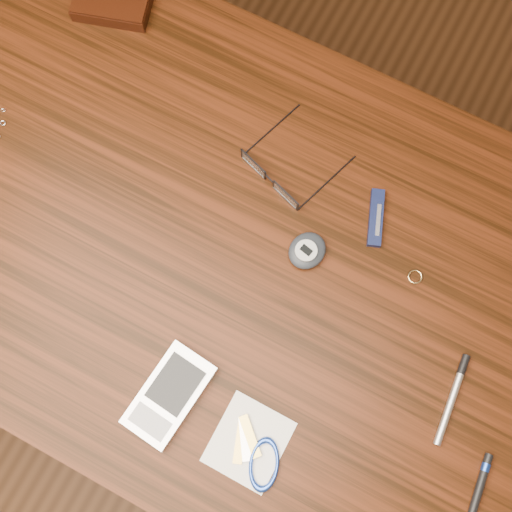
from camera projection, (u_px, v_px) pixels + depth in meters
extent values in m
plane|color=#472814|center=(237.00, 325.00, 1.62)|extent=(3.80, 3.80, 0.00)
cube|color=#331408|center=(223.00, 249.00, 0.91)|extent=(1.00, 0.70, 0.03)
cylinder|color=#4C2814|center=(115.00, 84.00, 1.40)|extent=(0.05, 0.05, 0.71)
cylinder|color=#4C2814|center=(499.00, 271.00, 1.29)|extent=(0.05, 0.05, 0.71)
cube|color=black|center=(254.00, 164.00, 0.91)|extent=(0.05, 0.02, 0.03)
cube|color=white|center=(254.00, 164.00, 0.91)|extent=(0.04, 0.02, 0.02)
cylinder|color=black|center=(271.00, 130.00, 0.94)|extent=(0.04, 0.11, 0.00)
cube|color=black|center=(286.00, 195.00, 0.90)|extent=(0.05, 0.02, 0.03)
cube|color=white|center=(286.00, 195.00, 0.90)|extent=(0.04, 0.02, 0.02)
cylinder|color=black|center=(327.00, 183.00, 0.92)|extent=(0.04, 0.11, 0.00)
cube|color=black|center=(270.00, 179.00, 0.90)|extent=(0.02, 0.01, 0.00)
torus|color=tan|center=(415.00, 277.00, 0.88)|extent=(0.03, 0.03, 0.00)
torus|color=silver|center=(3.00, 123.00, 0.94)|extent=(0.01, 0.01, 0.00)
torus|color=silver|center=(3.00, 110.00, 0.95)|extent=(0.01, 0.01, 0.01)
cube|color=silver|center=(169.00, 395.00, 0.84)|extent=(0.08, 0.13, 0.02)
cube|color=black|center=(175.00, 384.00, 0.83)|extent=(0.06, 0.07, 0.00)
cube|color=gray|center=(150.00, 422.00, 0.82)|extent=(0.05, 0.03, 0.00)
ellipsoid|color=#21252D|center=(307.00, 251.00, 0.88)|extent=(0.06, 0.07, 0.02)
cylinder|color=#9EA3A7|center=(306.00, 251.00, 0.87)|extent=(0.03, 0.03, 0.00)
cube|color=black|center=(306.00, 250.00, 0.87)|extent=(0.02, 0.01, 0.00)
cube|color=white|center=(249.00, 442.00, 0.83)|extent=(0.09, 0.10, 0.00)
torus|color=#2146B9|center=(264.00, 464.00, 0.82)|extent=(0.07, 0.07, 0.01)
cube|color=olive|center=(240.00, 442.00, 0.83)|extent=(0.03, 0.06, 0.00)
cube|color=silver|center=(245.00, 439.00, 0.83)|extent=(0.04, 0.05, 0.00)
cube|color=#A48B3A|center=(250.00, 436.00, 0.83)|extent=(0.05, 0.05, 0.00)
cube|color=#0D1835|center=(376.00, 218.00, 0.90)|extent=(0.05, 0.08, 0.01)
cube|color=silver|center=(378.00, 220.00, 0.89)|extent=(0.02, 0.05, 0.00)
cylinder|color=#B6B6BA|center=(452.00, 399.00, 0.84)|extent=(0.02, 0.12, 0.01)
cylinder|color=black|center=(464.00, 365.00, 0.85)|extent=(0.01, 0.03, 0.01)
cylinder|color=black|center=(481.00, 484.00, 0.81)|extent=(0.02, 0.08, 0.01)
cylinder|color=#1A39A1|center=(485.00, 467.00, 0.82)|extent=(0.01, 0.01, 0.01)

